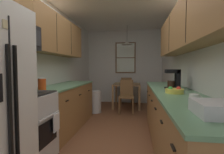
{
  "coord_description": "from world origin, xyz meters",
  "views": [
    {
      "loc": [
        0.44,
        -2.49,
        1.24
      ],
      "look_at": [
        -0.12,
        1.37,
        1.03
      ],
      "focal_mm": 27.51,
      "sensor_mm": 36.0,
      "label": 1
    }
  ],
  "objects_px": {
    "dining_table": "(127,87)",
    "coffee_maker": "(174,79)",
    "trash_bin": "(95,102)",
    "mug_by_coffeemaker": "(194,99)",
    "table_serving_bowl": "(126,83)",
    "dining_chair_near": "(126,95)",
    "fruit_bowl": "(174,91)",
    "stove_range": "(25,127)",
    "microwave_over_range": "(15,36)",
    "storage_canister": "(42,84)",
    "dish_rack": "(216,109)",
    "dining_chair_far": "(126,89)"
  },
  "relations": [
    {
      "from": "dining_chair_near",
      "to": "dish_rack",
      "type": "distance_m",
      "value": 3.53
    },
    {
      "from": "coffee_maker",
      "to": "mug_by_coffeemaker",
      "type": "bearing_deg",
      "value": -92.88
    },
    {
      "from": "dining_chair_near",
      "to": "trash_bin",
      "type": "distance_m",
      "value": 0.89
    },
    {
      "from": "dining_table",
      "to": "trash_bin",
      "type": "height_order",
      "value": "dining_table"
    },
    {
      "from": "dining_table",
      "to": "fruit_bowl",
      "type": "distance_m",
      "value": 3.1
    },
    {
      "from": "storage_canister",
      "to": "fruit_bowl",
      "type": "relative_size",
      "value": 0.8
    },
    {
      "from": "microwave_over_range",
      "to": "trash_bin",
      "type": "relative_size",
      "value": 1.02
    },
    {
      "from": "dining_table",
      "to": "coffee_maker",
      "type": "distance_m",
      "value": 2.69
    },
    {
      "from": "trash_bin",
      "to": "mug_by_coffeemaker",
      "type": "relative_size",
      "value": 4.84
    },
    {
      "from": "microwave_over_range",
      "to": "fruit_bowl",
      "type": "xyz_separation_m",
      "value": [
        2.05,
        0.38,
        -0.71
      ]
    },
    {
      "from": "trash_bin",
      "to": "table_serving_bowl",
      "type": "height_order",
      "value": "table_serving_bowl"
    },
    {
      "from": "fruit_bowl",
      "to": "dining_chair_far",
      "type": "bearing_deg",
      "value": 103.5
    },
    {
      "from": "storage_canister",
      "to": "table_serving_bowl",
      "type": "xyz_separation_m",
      "value": [
        1.11,
        2.87,
        -0.23
      ]
    },
    {
      "from": "trash_bin",
      "to": "table_serving_bowl",
      "type": "relative_size",
      "value": 3.24
    },
    {
      "from": "mug_by_coffeemaker",
      "to": "trash_bin",
      "type": "bearing_deg",
      "value": 120.2
    },
    {
      "from": "microwave_over_range",
      "to": "dining_table",
      "type": "height_order",
      "value": "microwave_over_range"
    },
    {
      "from": "coffee_maker",
      "to": "table_serving_bowl",
      "type": "bearing_deg",
      "value": 110.9
    },
    {
      "from": "mug_by_coffeemaker",
      "to": "fruit_bowl",
      "type": "bearing_deg",
      "value": 93.16
    },
    {
      "from": "microwave_over_range",
      "to": "storage_canister",
      "type": "bearing_deg",
      "value": 75.91
    },
    {
      "from": "dining_chair_far",
      "to": "storage_canister",
      "type": "xyz_separation_m",
      "value": [
        -1.08,
        -3.57,
        0.5
      ]
    },
    {
      "from": "coffee_maker",
      "to": "fruit_bowl",
      "type": "distance_m",
      "value": 0.5
    },
    {
      "from": "stove_range",
      "to": "dining_chair_near",
      "type": "height_order",
      "value": "stove_range"
    },
    {
      "from": "storage_canister",
      "to": "coffee_maker",
      "type": "height_order",
      "value": "coffee_maker"
    },
    {
      "from": "dining_chair_near",
      "to": "stove_range",
      "type": "bearing_deg",
      "value": -113.16
    },
    {
      "from": "stove_range",
      "to": "storage_canister",
      "type": "relative_size",
      "value": 5.69
    },
    {
      "from": "dining_table",
      "to": "coffee_maker",
      "type": "height_order",
      "value": "coffee_maker"
    },
    {
      "from": "dining_chair_far",
      "to": "fruit_bowl",
      "type": "relative_size",
      "value": 3.74
    },
    {
      "from": "microwave_over_range",
      "to": "dining_chair_far",
      "type": "bearing_deg",
      "value": 73.54
    },
    {
      "from": "dining_table",
      "to": "fruit_bowl",
      "type": "relative_size",
      "value": 3.68
    },
    {
      "from": "mug_by_coffeemaker",
      "to": "fruit_bowl",
      "type": "height_order",
      "value": "same"
    },
    {
      "from": "trash_bin",
      "to": "fruit_bowl",
      "type": "height_order",
      "value": "fruit_bowl"
    },
    {
      "from": "trash_bin",
      "to": "mug_by_coffeemaker",
      "type": "height_order",
      "value": "mug_by_coffeemaker"
    },
    {
      "from": "stove_range",
      "to": "fruit_bowl",
      "type": "height_order",
      "value": "stove_range"
    },
    {
      "from": "coffee_maker",
      "to": "table_serving_bowl",
      "type": "xyz_separation_m",
      "value": [
        -0.93,
        2.44,
        -0.3
      ]
    },
    {
      "from": "storage_canister",
      "to": "dish_rack",
      "type": "distance_m",
      "value": 2.3
    },
    {
      "from": "dining_chair_near",
      "to": "storage_canister",
      "type": "height_order",
      "value": "storage_canister"
    },
    {
      "from": "dining_chair_far",
      "to": "stove_range",
      "type": "bearing_deg",
      "value": -104.96
    },
    {
      "from": "stove_range",
      "to": "dish_rack",
      "type": "distance_m",
      "value": 2.17
    },
    {
      "from": "stove_range",
      "to": "dining_table",
      "type": "xyz_separation_m",
      "value": [
        1.13,
        3.35,
        0.15
      ]
    },
    {
      "from": "dining_table",
      "to": "coffee_maker",
      "type": "xyz_separation_m",
      "value": [
        0.91,
        -2.49,
        0.44
      ]
    },
    {
      "from": "coffee_maker",
      "to": "dining_chair_near",
      "type": "bearing_deg",
      "value": 115.47
    },
    {
      "from": "trash_bin",
      "to": "coffee_maker",
      "type": "distance_m",
      "value": 2.57
    },
    {
      "from": "stove_range",
      "to": "dining_table",
      "type": "distance_m",
      "value": 3.54
    },
    {
      "from": "dining_table",
      "to": "storage_canister",
      "type": "xyz_separation_m",
      "value": [
        -1.13,
        -2.92,
        0.37
      ]
    },
    {
      "from": "storage_canister",
      "to": "dining_table",
      "type": "bearing_deg",
      "value": 68.8
    },
    {
      "from": "dining_table",
      "to": "dining_chair_near",
      "type": "xyz_separation_m",
      "value": [
        0.03,
        -0.65,
        -0.12
      ]
    },
    {
      "from": "stove_range",
      "to": "table_serving_bowl",
      "type": "height_order",
      "value": "stove_range"
    },
    {
      "from": "mug_by_coffeemaker",
      "to": "coffee_maker",
      "type": "bearing_deg",
      "value": 87.12
    },
    {
      "from": "fruit_bowl",
      "to": "table_serving_bowl",
      "type": "relative_size",
      "value": 1.3
    },
    {
      "from": "dining_chair_near",
      "to": "trash_bin",
      "type": "relative_size",
      "value": 1.5
    }
  ]
}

